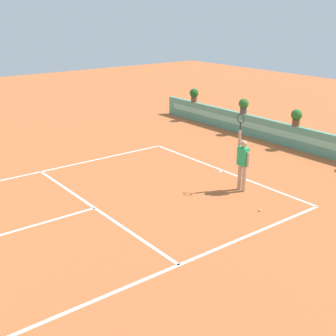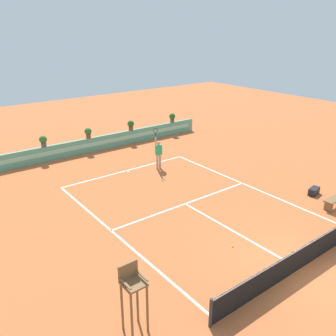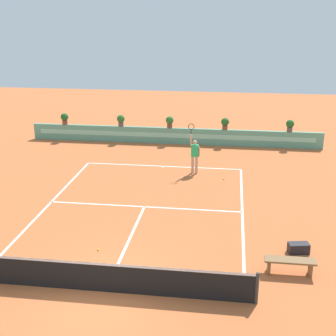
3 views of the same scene
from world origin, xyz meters
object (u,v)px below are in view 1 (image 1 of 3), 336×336
tennis_ball_mid_court (260,210)px  potted_plant_far_left (194,94)px  tennis_player (243,161)px  potted_plant_centre (296,116)px  potted_plant_left (244,105)px

tennis_ball_mid_court → potted_plant_far_left: bearing=148.9°
tennis_player → potted_plant_centre: (-1.98, 5.38, 0.36)m
potted_plant_left → potted_plant_centre: bearing=0.0°
potted_plant_far_left → potted_plant_centre: bearing=0.0°
tennis_ball_mid_court → potted_plant_left: (-6.57, 6.16, 1.38)m
tennis_player → potted_plant_left: size_ratio=3.57×
potted_plant_far_left → potted_plant_left: bearing=0.0°
tennis_ball_mid_court → potted_plant_centre: size_ratio=0.09×
potted_plant_far_left → potted_plant_left: size_ratio=1.00×
tennis_ball_mid_court → potted_plant_centre: (-3.50, 6.16, 1.38)m
potted_plant_far_left → potted_plant_left: 3.64m
potted_plant_far_left → potted_plant_centre: size_ratio=1.00×
potted_plant_centre → tennis_ball_mid_court: bearing=-60.4°
potted_plant_far_left → potted_plant_centre: (6.71, 0.00, 0.00)m
potted_plant_left → potted_plant_centre: 3.07m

